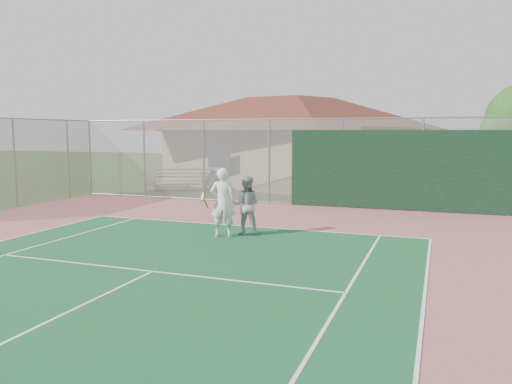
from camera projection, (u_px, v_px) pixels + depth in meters
back_fence at (344, 166)px, 19.53m from camera, size 20.08×0.11×3.53m
side_fence_left at (15, 163)px, 19.53m from camera, size 0.08×9.00×3.50m
clubhouse at (291, 132)px, 28.05m from camera, size 15.59×12.64×5.84m
bleachers at (179, 179)px, 25.75m from camera, size 3.48×2.73×1.07m
player_white_front at (223, 203)px, 14.07m from camera, size 1.07×0.80×1.96m
player_grey_back at (246, 206)px, 14.40m from camera, size 0.98×0.86×1.70m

